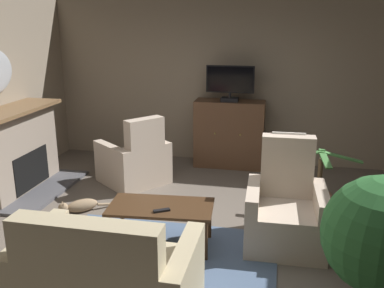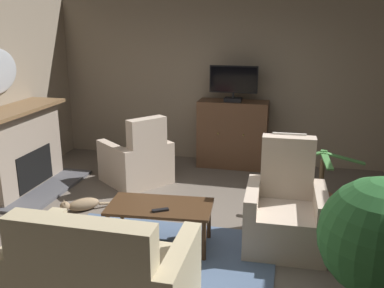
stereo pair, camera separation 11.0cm
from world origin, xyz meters
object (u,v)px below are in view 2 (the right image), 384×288
at_px(cat, 81,205).
at_px(potted_plant_leafy_by_curtain, 380,238).
at_px(coffee_table, 160,210).
at_px(fireplace, 21,151).
at_px(armchair_facing_sofa, 285,213).
at_px(television, 234,83).
at_px(tv_remote, 160,210).
at_px(potted_plant_small_fern_corner, 320,198).
at_px(sofa_floral, 101,279).
at_px(tv_cabinet, 233,135).
at_px(armchair_in_far_corner, 137,161).

bearing_deg(cat, potted_plant_leafy_by_curtain, -20.92).
bearing_deg(coffee_table, fireplace, 155.36).
bearing_deg(cat, armchair_facing_sofa, -5.79).
relative_size(fireplace, television, 2.19).
distance_m(armchair_facing_sofa, cat, 2.55).
distance_m(fireplace, television, 3.31).
bearing_deg(cat, tv_remote, -29.75).
xyz_separation_m(coffee_table, potted_plant_small_fern_corner, (1.70, 1.26, -0.22)).
height_order(fireplace, sofa_floral, fireplace).
height_order(tv_cabinet, television, television).
bearing_deg(potted_plant_small_fern_corner, armchair_in_far_corner, 170.14).
height_order(coffee_table, armchair_facing_sofa, armchair_facing_sofa).
bearing_deg(sofa_floral, coffee_table, 83.91).
height_order(sofa_floral, armchair_in_far_corner, armchair_in_far_corner).
xyz_separation_m(television, armchair_in_far_corner, (-1.26, -1.00, -1.07)).
bearing_deg(armchair_facing_sofa, tv_cabinet, 110.68).
xyz_separation_m(armchair_in_far_corner, potted_plant_small_fern_corner, (2.59, -0.45, -0.13)).
bearing_deg(sofa_floral, fireplace, 134.85).
relative_size(tv_cabinet, sofa_floral, 0.79).
relative_size(armchair_facing_sofa, potted_plant_leafy_by_curtain, 0.98).
bearing_deg(armchair_facing_sofa, coffee_table, -165.00).
xyz_separation_m(fireplace, potted_plant_small_fern_corner, (4.10, 0.16, -0.37)).
height_order(fireplace, coffee_table, fireplace).
relative_size(sofa_floral, potted_plant_small_fern_corner, 1.59).
relative_size(television, armchair_in_far_corner, 0.64).
xyz_separation_m(tv_remote, armchair_in_far_corner, (-0.94, 1.84, -0.16)).
bearing_deg(fireplace, sofa_floral, -45.15).
distance_m(tv_remote, potted_plant_leafy_by_curtain, 2.05).
bearing_deg(potted_plant_leafy_by_curtain, tv_remote, 165.50).
bearing_deg(tv_cabinet, coffee_table, -97.64).
bearing_deg(sofa_floral, tv_cabinet, 82.82).
height_order(sofa_floral, armchair_facing_sofa, armchair_facing_sofa).
relative_size(tv_remote, potted_plant_leafy_by_curtain, 0.14).
xyz_separation_m(potted_plant_small_fern_corner, cat, (-2.94, -0.66, -0.11)).
bearing_deg(cat, tv_cabinet, 53.29).
relative_size(sofa_floral, armchair_facing_sofa, 1.23).
distance_m(fireplace, armchair_facing_sofa, 3.76).
height_order(television, tv_remote, television).
bearing_deg(tv_remote, television, 52.50).
bearing_deg(tv_cabinet, armchair_facing_sofa, -69.32).
bearing_deg(sofa_floral, armchair_in_far_corner, 104.80).
height_order(tv_remote, sofa_floral, sofa_floral).
height_order(armchair_in_far_corner, cat, armchair_in_far_corner).
distance_m(armchair_facing_sofa, potted_plant_small_fern_corner, 1.02).
xyz_separation_m(television, sofa_floral, (-0.50, -3.89, -1.06)).
relative_size(tv_cabinet, potted_plant_leafy_by_curtain, 0.95).
height_order(fireplace, tv_remote, fireplace).
relative_size(fireplace, potted_plant_leafy_by_curtain, 1.40).
distance_m(tv_cabinet, tv_remote, 2.92).
distance_m(tv_remote, armchair_facing_sofa, 1.33).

